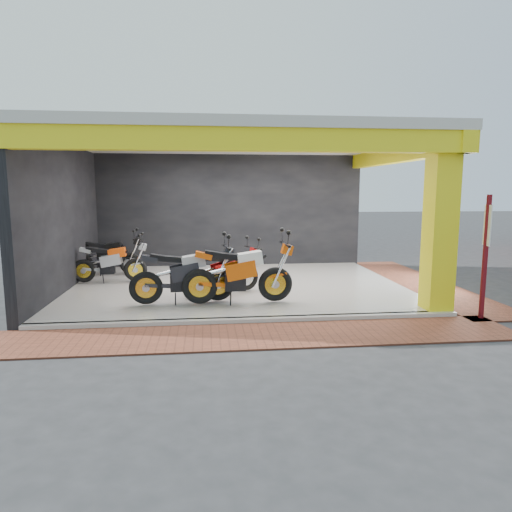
{
  "coord_description": "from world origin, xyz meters",
  "views": [
    {
      "loc": [
        -0.76,
        -9.12,
        2.44
      ],
      "look_at": [
        0.4,
        1.36,
        0.9
      ],
      "focal_mm": 32.0,
      "sensor_mm": 36.0,
      "label": 1
    }
  ],
  "objects": [
    {
      "name": "header_beam_right",
      "position": [
        4.0,
        2.0,
        3.3
      ],
      "size": [
        0.3,
        6.4,
        0.4
      ],
      "primitive_type": "cube",
      "color": "yellow",
      "rests_on": "corner_column"
    },
    {
      "name": "floor_kerb",
      "position": [
        0.0,
        -1.02,
        0.05
      ],
      "size": [
        8.0,
        0.2,
        0.1
      ],
      "primitive_type": "cube",
      "color": "beige",
      "rests_on": "ground"
    },
    {
      "name": "moto_row_a",
      "position": [
        -0.52,
        0.27,
        0.79
      ],
      "size": [
        2.34,
        1.07,
        1.39
      ],
      "primitive_type": null,
      "rotation": [
        0.0,
        0.0,
        0.1
      ],
      "color": "black",
      "rests_on": "showroom_floor"
    },
    {
      "name": "moto_hero",
      "position": [
        0.66,
        0.08,
        0.84
      ],
      "size": [
        2.44,
        0.97,
        1.47
      ],
      "primitive_type": null,
      "rotation": [
        0.0,
        0.0,
        0.03
      ],
      "color": "#DD5209",
      "rests_on": "showroom_floor"
    },
    {
      "name": "paver_front",
      "position": [
        0.0,
        -1.8,
        0.01
      ],
      "size": [
        9.0,
        1.4,
        0.03
      ],
      "primitive_type": "cube",
      "color": "brown",
      "rests_on": "ground"
    },
    {
      "name": "corner_column",
      "position": [
        3.75,
        -0.75,
        1.75
      ],
      "size": [
        0.5,
        0.5,
        3.5
      ],
      "primitive_type": "cube",
      "color": "yellow",
      "rests_on": "ground"
    },
    {
      "name": "moto_row_c",
      "position": [
        -2.56,
        2.57,
        0.7
      ],
      "size": [
        1.97,
        0.75,
        1.2
      ],
      "primitive_type": null,
      "rotation": [
        0.0,
        0.0,
        0.01
      ],
      "color": "#9B9DA2",
      "rests_on": "showroom_floor"
    },
    {
      "name": "signpost",
      "position": [
        4.4,
        -1.25,
        1.29
      ],
      "size": [
        0.09,
        0.32,
        2.35
      ],
      "rotation": [
        0.0,
        0.0,
        -0.23
      ],
      "color": "#5C0D13",
      "rests_on": "ground"
    },
    {
      "name": "back_wall",
      "position": [
        0.0,
        5.1,
        1.75
      ],
      "size": [
        8.2,
        0.2,
        3.5
      ],
      "primitive_type": "cube",
      "color": "black",
      "rests_on": "ground"
    },
    {
      "name": "header_beam_front",
      "position": [
        0.0,
        -1.0,
        3.3
      ],
      "size": [
        8.4,
        0.3,
        0.4
      ],
      "primitive_type": "cube",
      "color": "yellow",
      "rests_on": "corner_column"
    },
    {
      "name": "showroom_floor",
      "position": [
        0.0,
        2.0,
        0.05
      ],
      "size": [
        8.0,
        6.0,
        0.1
      ],
      "primitive_type": "cube",
      "color": "beige",
      "rests_on": "ground"
    },
    {
      "name": "ground",
      "position": [
        0.0,
        0.0,
        0.0
      ],
      "size": [
        80.0,
        80.0,
        0.0
      ],
      "primitive_type": "plane",
      "color": "#2D2D30",
      "rests_on": "ground"
    },
    {
      "name": "moto_row_d",
      "position": [
        -2.84,
        3.59,
        0.71
      ],
      "size": [
        2.02,
        0.78,
        1.23
      ],
      "primitive_type": null,
      "rotation": [
        0.0,
        0.0,
        -0.02
      ],
      "color": "black",
      "rests_on": "showroom_floor"
    },
    {
      "name": "left_wall",
      "position": [
        -4.1,
        2.0,
        1.75
      ],
      "size": [
        0.2,
        6.2,
        3.5
      ],
      "primitive_type": "cube",
      "color": "black",
      "rests_on": "ground"
    },
    {
      "name": "paver_right",
      "position": [
        4.8,
        2.0,
        0.01
      ],
      "size": [
        1.4,
        7.0,
        0.03
      ],
      "primitive_type": "cube",
      "color": "brown",
      "rests_on": "ground"
    },
    {
      "name": "showroom_ceiling",
      "position": [
        0.0,
        2.0,
        3.6
      ],
      "size": [
        8.4,
        6.4,
        0.2
      ],
      "primitive_type": "cube",
      "color": "beige",
      "rests_on": "corner_column"
    },
    {
      "name": "moto_row_b",
      "position": [
        0.17,
        1.22,
        0.7
      ],
      "size": [
        2.11,
        1.48,
        1.21
      ],
      "primitive_type": null,
      "rotation": [
        0.0,
        0.0,
        0.42
      ],
      "color": "red",
      "rests_on": "showroom_floor"
    }
  ]
}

